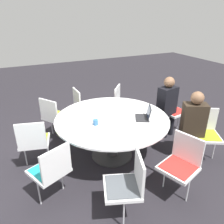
% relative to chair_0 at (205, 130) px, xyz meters
% --- Properties ---
extents(ground_plane, '(16.00, 16.00, 0.00)m').
position_rel_chair_0_xyz_m(ground_plane, '(0.68, 1.39, -0.51)').
color(ground_plane, black).
extents(conference_table, '(1.84, 1.84, 0.73)m').
position_rel_chair_0_xyz_m(conference_table, '(0.68, 1.39, 0.10)').
color(conference_table, '#333333').
rests_on(conference_table, ground_plane).
extents(chair_0, '(0.58, 0.59, 0.85)m').
position_rel_chair_0_xyz_m(chair_0, '(0.00, 0.00, 0.00)').
color(chair_0, silver).
rests_on(chair_0, ground_plane).
extents(chair_1, '(0.49, 0.50, 0.85)m').
position_rel_chair_0_xyz_m(chair_1, '(1.00, -0.12, 0.00)').
color(chair_1, silver).
rests_on(chair_1, ground_plane).
extents(chair_2, '(0.61, 0.60, 0.85)m').
position_rel_chair_0_xyz_m(chair_2, '(1.68, 0.65, 0.00)').
color(chair_2, silver).
rests_on(chair_2, ground_plane).
extents(chair_3, '(0.45, 0.43, 0.85)m').
position_rel_chair_0_xyz_m(chair_3, '(1.92, 1.48, 0.00)').
color(chair_3, silver).
rests_on(chair_3, ground_plane).
extents(chair_4, '(0.60, 0.59, 0.85)m').
position_rel_chair_0_xyz_m(chair_4, '(1.67, 2.13, 0.00)').
color(chair_4, silver).
rests_on(chair_4, ground_plane).
extents(chair_5, '(0.52, 0.53, 0.85)m').
position_rel_chair_0_xyz_m(chair_5, '(0.92, 2.61, 0.00)').
color(chair_5, silver).
rests_on(chair_5, ground_plane).
extents(chair_6, '(0.56, 0.57, 0.85)m').
position_rel_chair_0_xyz_m(chair_6, '(0.12, 2.50, 0.00)').
color(chair_6, silver).
rests_on(chair_6, ground_plane).
extents(chair_7, '(0.56, 0.55, 0.85)m').
position_rel_chair_0_xyz_m(chair_7, '(-0.51, 1.75, 0.00)').
color(chair_7, silver).
rests_on(chair_7, ground_plane).
extents(chair_8, '(0.55, 0.54, 0.85)m').
position_rel_chair_0_xyz_m(chair_8, '(-0.48, 0.93, 0.00)').
color(chair_8, silver).
rests_on(chair_8, ground_plane).
extents(person_0, '(0.37, 0.42, 1.20)m').
position_rel_chair_0_xyz_m(person_0, '(0.04, 0.25, 0.20)').
color(person_0, '#2D2319').
rests_on(person_0, ground_plane).
extents(person_1, '(0.30, 0.39, 1.20)m').
position_rel_chair_0_xyz_m(person_1, '(0.88, 0.10, 0.20)').
color(person_1, black).
rests_on(person_1, ground_plane).
extents(laptop, '(0.36, 0.34, 0.21)m').
position_rel_chair_0_xyz_m(laptop, '(0.43, 0.92, 0.28)').
color(laptop, '#232326').
rests_on(laptop, conference_table).
extents(coffee_cup, '(0.08, 0.08, 0.08)m').
position_rel_chair_0_xyz_m(coffee_cup, '(0.56, 1.72, 0.27)').
color(coffee_cup, '#33669E').
rests_on(coffee_cup, conference_table).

